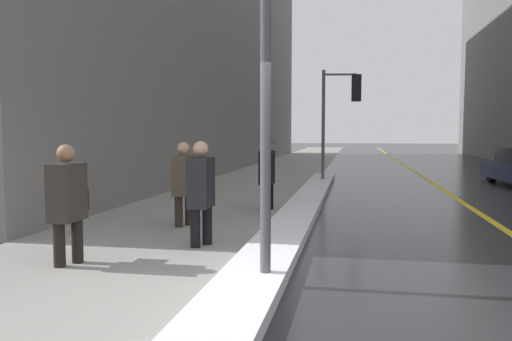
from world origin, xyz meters
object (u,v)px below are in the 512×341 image
object	(u,v)px
pedestrian_in_glasses	(68,199)
pedestrian_nearside	(201,188)
traffic_light_near	(343,102)
pedestrian_with_shoulder_bag	(184,180)
pedestrian_in_fedora	(267,170)
lamp_post	(266,16)

from	to	relation	value
pedestrian_in_glasses	pedestrian_nearside	bearing A→B (deg)	133.76
traffic_light_near	pedestrian_with_shoulder_bag	size ratio (longest dim) A/B	2.46
pedestrian_nearside	pedestrian_in_fedora	xyz separation A→B (m)	(0.36, 3.69, 0.02)
pedestrian_in_fedora	pedestrian_nearside	bearing A→B (deg)	-6.78
traffic_light_near	pedestrian_nearside	distance (m)	10.37
lamp_post	pedestrian_nearside	size ratio (longest dim) A/B	3.13
pedestrian_nearside	pedestrian_with_shoulder_bag	world-z (taller)	pedestrian_nearside
pedestrian_in_fedora	traffic_light_near	bearing A→B (deg)	165.34
pedestrian_in_glasses	pedestrian_nearside	size ratio (longest dim) A/B	0.98
lamp_post	pedestrian_in_glasses	world-z (taller)	lamp_post
lamp_post	pedestrian_in_fedora	size ratio (longest dim) A/B	3.02
traffic_light_near	pedestrian_with_shoulder_bag	bearing A→B (deg)	-117.13
pedestrian_in_glasses	pedestrian_with_shoulder_bag	xyz separation A→B (m)	(0.56, 2.89, -0.01)
pedestrian_in_fedora	pedestrian_with_shoulder_bag	bearing A→B (deg)	-29.49
traffic_light_near	pedestrian_in_fedora	world-z (taller)	traffic_light_near
pedestrian_in_glasses	pedestrian_nearside	xyz separation A→B (m)	(1.37, 1.37, 0.02)
pedestrian_nearside	lamp_post	bearing A→B (deg)	35.64
lamp_post	pedestrian_nearside	xyz separation A→B (m)	(-1.30, 1.73, -2.11)
traffic_light_near	pedestrian_with_shoulder_bag	distance (m)	9.12
pedestrian_with_shoulder_bag	traffic_light_near	bearing A→B (deg)	161.27
traffic_light_near	pedestrian_nearside	bearing A→B (deg)	-110.20
pedestrian_nearside	pedestrian_in_fedora	distance (m)	3.71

